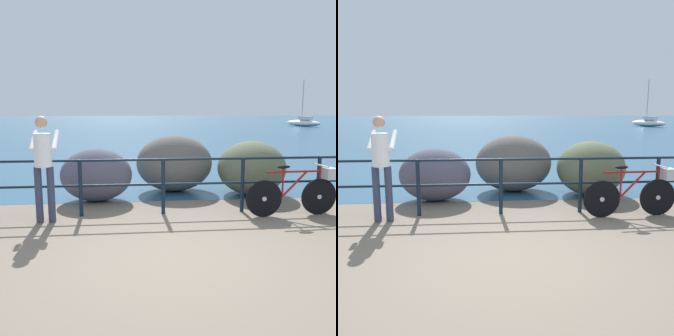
{
  "view_description": "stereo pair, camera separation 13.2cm",
  "coord_description": "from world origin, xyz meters",
  "views": [
    {
      "loc": [
        -0.58,
        -4.41,
        1.9
      ],
      "look_at": [
        0.13,
        2.5,
        0.78
      ],
      "focal_mm": 39.53,
      "sensor_mm": 36.0,
      "label": 1
    },
    {
      "loc": [
        -0.45,
        -4.42,
        1.9
      ],
      "look_at": [
        0.13,
        2.5,
        0.78
      ],
      "focal_mm": 39.53,
      "sensor_mm": 36.0,
      "label": 2
    }
  ],
  "objects": [
    {
      "name": "ground_plane",
      "position": [
        0.0,
        20.0,
        -0.05
      ],
      "size": [
        120.0,
        120.0,
        0.1
      ],
      "primitive_type": "cube",
      "color": "#756656"
    },
    {
      "name": "sea_surface",
      "position": [
        0.0,
        48.03,
        0.0
      ],
      "size": [
        120.0,
        90.0,
        0.01
      ],
      "primitive_type": "cube",
      "color": "#2D5675",
      "rests_on": "ground_plane"
    },
    {
      "name": "promenade_railing",
      "position": [
        0.0,
        2.1,
        0.64
      ],
      "size": [
        8.87,
        0.07,
        1.02
      ],
      "color": "black",
      "rests_on": "ground_plane"
    },
    {
      "name": "bicycle",
      "position": [
        2.42,
        1.75,
        0.46
      ],
      "size": [
        1.7,
        0.48,
        0.92
      ],
      "rotation": [
        0.0,
        0.0,
        0.04
      ],
      "color": "black",
      "rests_on": "ground_plane"
    },
    {
      "name": "person_at_railing",
      "position": [
        -2.01,
        1.82,
        0.99
      ],
      "size": [
        0.47,
        0.65,
        1.78
      ],
      "rotation": [
        0.0,
        0.0,
        1.63
      ],
      "color": "#333851",
      "rests_on": "ground_plane"
    },
    {
      "name": "breakwater_boulder_main",
      "position": [
        0.43,
        3.99,
        0.65
      ],
      "size": [
        1.75,
        1.3,
        1.29
      ],
      "color": "#605B56",
      "rests_on": "ground"
    },
    {
      "name": "breakwater_boulder_left",
      "position": [
        -1.29,
        3.21,
        0.54
      ],
      "size": [
        1.47,
        1.09,
        1.08
      ],
      "color": "#524F62",
      "rests_on": "ground"
    },
    {
      "name": "breakwater_boulder_right",
      "position": [
        2.1,
        3.5,
        0.59
      ],
      "size": [
        1.51,
        1.48,
        1.19
      ],
      "color": "#5F6649",
      "rests_on": "ground"
    },
    {
      "name": "sailboat",
      "position": [
        17.91,
        33.77,
        0.42
      ],
      "size": [
        2.95,
        4.55,
        4.9
      ],
      "rotation": [
        0.0,
        0.0,
        1.98
      ],
      "color": "white",
      "rests_on": "sea_surface"
    }
  ]
}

